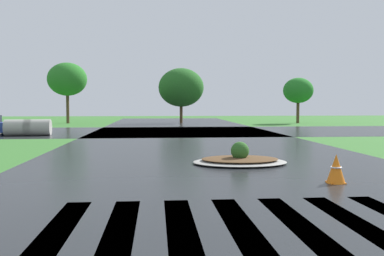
{
  "coord_description": "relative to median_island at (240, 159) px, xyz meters",
  "views": [
    {
      "loc": [
        -1.71,
        -2.14,
        1.84
      ],
      "look_at": [
        -0.65,
        10.25,
        1.11
      ],
      "focal_mm": 38.95,
      "sensor_mm": 36.0,
      "label": 1
    }
  ],
  "objects": [
    {
      "name": "background_treeline",
      "position": [
        -7.35,
        26.89,
        3.6
      ],
      "size": [
        37.62,
        4.81,
        5.8
      ],
      "color": "#4C3823",
      "rests_on": "ground"
    },
    {
      "name": "crosswalk_stripes",
      "position": [
        -0.83,
        -6.37,
        -0.13
      ],
      "size": [
        6.75,
        3.39,
        0.01
      ],
      "color": "white",
      "rests_on": "ground"
    },
    {
      "name": "drainage_pipe_stack",
      "position": [
        -9.91,
        12.07,
        0.34
      ],
      "size": [
        2.57,
        1.11,
        0.94
      ],
      "color": "#9E9B93",
      "rests_on": "ground"
    },
    {
      "name": "traffic_cone",
      "position": [
        1.6,
        -3.26,
        0.2
      ],
      "size": [
        0.43,
        0.43,
        0.68
      ],
      "color": "orange",
      "rests_on": "ground"
    },
    {
      "name": "median_island",
      "position": [
        0.0,
        0.0,
        0.0
      ],
      "size": [
        2.89,
        2.13,
        0.68
      ],
      "color": "#9E9B93",
      "rests_on": "ground"
    },
    {
      "name": "asphalt_roadway",
      "position": [
        -0.83,
        -0.36,
        -0.13
      ],
      "size": [
        11.7,
        80.0,
        0.01
      ],
      "primitive_type": "cube",
      "color": "#232628",
      "rests_on": "ground"
    },
    {
      "name": "asphalt_cross_road",
      "position": [
        -0.83,
        15.01,
        -0.13
      ],
      "size": [
        90.0,
        10.53,
        0.01
      ],
      "primitive_type": "cube",
      "color": "#232628",
      "rests_on": "ground"
    }
  ]
}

